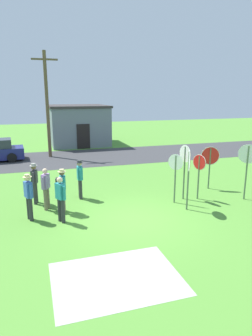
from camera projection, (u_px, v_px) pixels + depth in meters
ground_plane at (134, 221)px, 10.99m from camera, size 80.00×80.00×0.00m
street_asphalt at (82, 158)px, 21.94m from camera, size 60.00×6.40×0.01m
concrete_path at (116, 278)px, 7.54m from camera, size 3.20×2.40×0.01m
building_background at (78, 125)px, 27.63m from camera, size 5.21×5.65×3.56m
utility_pole at (47, 103)px, 21.35m from camera, size 1.80×0.24×7.47m
stop_sign_nearest at (185, 163)px, 12.89m from camera, size 0.14×0.74×2.42m
stop_sign_tallest at (199, 169)px, 12.98m from camera, size 0.26×0.65×2.01m
stop_sign_rear_left at (175, 170)px, 12.51m from camera, size 0.44×0.52×2.11m
stop_sign_far_back at (210, 160)px, 14.40m from camera, size 0.85×0.31×2.09m
stop_sign_leaning_right at (189, 169)px, 11.66m from camera, size 0.35×0.77×2.44m
stop_sign_center_cluster at (247, 162)px, 12.84m from camera, size 0.61×0.58×2.45m
person_near_signs at (62, 187)px, 11.57m from camera, size 0.42×0.56×1.74m
person_in_blue at (80, 177)px, 13.12m from camera, size 0.31×0.57×1.74m
person_in_dark_shirt at (35, 181)px, 12.52m from camera, size 0.32×0.56×1.74m
person_on_left at (29, 194)px, 10.84m from camera, size 0.33×0.54×1.74m
person_with_sunhat at (61, 197)px, 10.67m from camera, size 0.36×0.52×1.69m
person_in_teal at (46, 187)px, 11.88m from camera, size 0.36×0.52×1.69m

